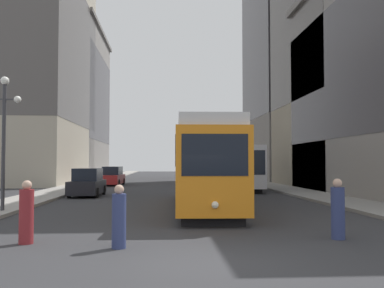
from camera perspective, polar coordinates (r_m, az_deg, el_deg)
The scene contains 15 objects.
ground_plane at distance 9.57m, azimuth 2.62°, elevation -15.67°, with size 200.00×200.00×0.00m, color #303033.
sidewalk_left at distance 49.91m, azimuth -12.75°, elevation -4.88°, with size 2.91×120.00×0.15m, color gray.
sidewalk_right at distance 50.27m, azimuth 7.45°, elevation -4.91°, with size 2.91×120.00×0.15m, color gray.
streetcar at distance 20.77m, azimuth 1.47°, elevation -2.74°, with size 3.04×13.47×3.89m.
transit_bus at distance 36.08m, azimuth 5.22°, elevation -2.89°, with size 3.03×12.89×3.45m.
parked_car_left_near at distance 28.93m, azimuth -13.74°, elevation -5.10°, with size 1.97×4.33×1.82m.
parked_car_left_mid at distance 42.51m, azimuth -10.54°, elevation -4.28°, with size 2.10×5.00×1.82m.
pedestrian_crossing_near at distance 12.53m, azimuth -21.17°, elevation -8.70°, with size 0.38×0.38×1.71m.
pedestrian_crossing_far at distance 11.25m, azimuth -9.69°, elevation -9.76°, with size 0.36×0.36×1.62m.
pedestrian_on_sidewalk at distance 13.07m, azimuth 18.83°, elevation -8.42°, with size 0.39×0.39×1.73m.
lamp_post_left_near at distance 20.15m, azimuth -23.73°, elevation 2.63°, with size 1.41×0.36×5.76m.
building_left_corner at distance 65.69m, azimuth -17.53°, elevation 5.40°, with size 13.33×20.12×21.60m.
building_left_midblock at distance 50.84m, azimuth -20.58°, elevation 10.11°, with size 11.21×20.62×25.55m.
building_right_midblock at distance 56.90m, azimuth 14.37°, elevation 11.59°, with size 12.82×15.75×30.98m.
building_right_far at distance 42.99m, azimuth 22.26°, elevation 16.08°, with size 14.34×15.52×30.57m.
Camera 1 is at (-1.04, -9.26, 2.18)m, focal length 40.08 mm.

